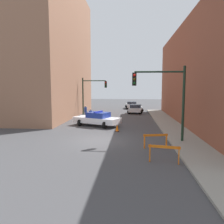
{
  "coord_description": "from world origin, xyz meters",
  "views": [
    {
      "loc": [
        2.3,
        -15.41,
        3.81
      ],
      "look_at": [
        0.35,
        6.63,
        1.37
      ],
      "focal_mm": 35.0,
      "sensor_mm": 36.0,
      "label": 1
    }
  ],
  "objects": [
    {
      "name": "traffic_light_near",
      "position": [
        4.73,
        0.0,
        3.53
      ],
      "size": [
        3.64,
        0.35,
        5.2
      ],
      "color": "black",
      "rests_on": "sidewalk_right"
    },
    {
      "name": "ground_plane",
      "position": [
        0.0,
        0.0,
        0.0
      ],
      "size": [
        120.0,
        120.0,
        0.0
      ],
      "primitive_type": "plane",
      "color": "#424244"
    },
    {
      "name": "sidewalk_right",
      "position": [
        6.2,
        0.0,
        0.06
      ],
      "size": [
        2.4,
        44.0,
        0.12
      ],
      "color": "gray",
      "rests_on": "ground_plane"
    },
    {
      "name": "traffic_cone",
      "position": [
        1.09,
        3.46,
        0.32
      ],
      "size": [
        0.36,
        0.36,
        0.66
      ],
      "color": "black",
      "rests_on": "ground_plane"
    },
    {
      "name": "parked_car_near",
      "position": [
        2.99,
        17.96,
        0.67
      ],
      "size": [
        2.56,
        4.46,
        1.31
      ],
      "rotation": [
        0.0,
        0.0,
        -0.1
      ],
      "color": "silver",
      "rests_on": "ground_plane"
    },
    {
      "name": "barrier_front",
      "position": [
        4.0,
        -4.39,
        0.62
      ],
      "size": [
        1.58,
        0.44,
        0.9
      ],
      "rotation": [
        0.0,
        0.0,
        -0.19
      ],
      "color": "orange",
      "rests_on": "ground_plane"
    },
    {
      "name": "traffic_light_far",
      "position": [
        -3.3,
        14.49,
        3.4
      ],
      "size": [
        3.44,
        0.35,
        5.2
      ],
      "color": "black",
      "rests_on": "ground_plane"
    },
    {
      "name": "parked_car_mid",
      "position": [
        2.36,
        25.13,
        0.67
      ],
      "size": [
        2.46,
        4.41,
        1.31
      ],
      "rotation": [
        0.0,
        0.0,
        0.07
      ],
      "color": "silver",
      "rests_on": "ground_plane"
    },
    {
      "name": "pedestrian_crossing",
      "position": [
        -1.92,
        6.99,
        0.86
      ],
      "size": [
        0.48,
        0.48,
        1.66
      ],
      "rotation": [
        0.0,
        0.0,
        1.13
      ],
      "color": "#474C66",
      "rests_on": "ground_plane"
    },
    {
      "name": "police_car",
      "position": [
        -1.1,
        6.08,
        0.72
      ],
      "size": [
        5.04,
        3.62,
        1.52
      ],
      "rotation": [
        0.0,
        0.0,
        1.15
      ],
      "color": "white",
      "rests_on": "ground_plane"
    },
    {
      "name": "pedestrian_corner",
      "position": [
        -3.36,
        11.15,
        0.86
      ],
      "size": [
        0.38,
        0.38,
        1.66
      ],
      "rotation": [
        0.0,
        0.0,
        3.21
      ],
      "color": "#474C66",
      "rests_on": "ground_plane"
    },
    {
      "name": "barrier_mid",
      "position": [
        3.87,
        -1.61,
        0.62
      ],
      "size": [
        1.58,
        0.45,
        0.9
      ],
      "rotation": [
        0.0,
        0.0,
        0.2
      ],
      "color": "orange",
      "rests_on": "ground_plane"
    },
    {
      "name": "building_corner_left",
      "position": [
        -12.0,
        14.0,
        8.77
      ],
      "size": [
        14.0,
        20.0,
        17.53
      ],
      "color": "#93664C",
      "rests_on": "ground_plane"
    }
  ]
}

